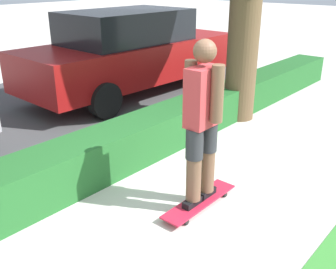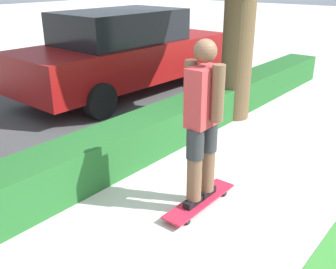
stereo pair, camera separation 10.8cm
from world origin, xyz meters
TOP-DOWN VIEW (x-y plane):
  - ground_plane at (0.00, 0.00)m, footprint 60.00×60.00m
  - hedge_row at (0.00, 1.60)m, footprint 12.78×0.60m
  - skateboard at (0.16, 0.24)m, footprint 1.02×0.24m
  - skater_person at (0.16, 0.24)m, footprint 0.50×0.44m
  - parked_car_middle at (2.80, 3.95)m, footprint 4.81×1.89m

SIDE VIEW (x-z plane):
  - ground_plane at x=0.00m, z-range 0.00..0.00m
  - skateboard at x=0.16m, z-range 0.03..0.11m
  - hedge_row at x=0.00m, z-range 0.00..0.54m
  - parked_car_middle at x=2.80m, z-range 0.02..1.68m
  - skater_person at x=0.16m, z-range 0.14..1.83m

